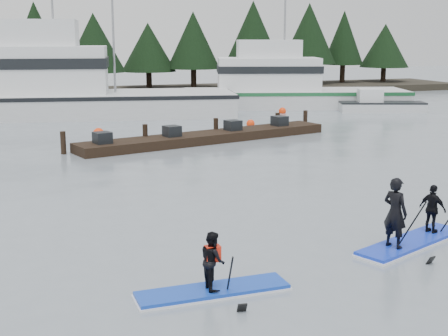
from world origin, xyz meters
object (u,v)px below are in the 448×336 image
object	(u,v)px
fishing_boat_medium	(288,98)
paddleboard_solo	(213,274)
paddleboard_duo	(411,222)
floating_dock	(208,137)
fishing_boat_large	(64,103)

from	to	relation	value
fishing_boat_medium	paddleboard_solo	bearing A→B (deg)	-100.86
paddleboard_duo	fishing_boat_medium	bearing A→B (deg)	48.41
fishing_boat_medium	paddleboard_solo	xyz separation A→B (m)	(-15.56, -30.30, -0.26)
floating_dock	paddleboard_solo	world-z (taller)	paddleboard_solo
fishing_boat_medium	floating_dock	bearing A→B (deg)	-112.24
fishing_boat_large	paddleboard_solo	distance (m)	30.05
fishing_boat_medium	floating_dock	size ratio (longest dim) A/B	1.25
paddleboard_solo	paddleboard_duo	distance (m)	5.65
floating_dock	paddleboard_duo	world-z (taller)	paddleboard_duo
fishing_boat_large	paddleboard_duo	xyz separation A→B (m)	(5.87, -28.82, -0.27)
fishing_boat_large	paddleboard_solo	bearing A→B (deg)	-78.69
fishing_boat_medium	floating_dock	distance (m)	16.24
fishing_boat_large	fishing_boat_medium	world-z (taller)	fishing_boat_large
fishing_boat_large	paddleboard_solo	xyz separation A→B (m)	(0.36, -30.05, -0.46)
fishing_boat_medium	fishing_boat_large	bearing A→B (deg)	-162.76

